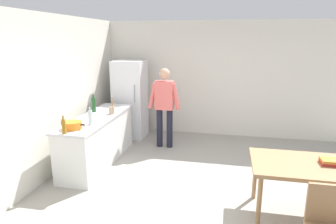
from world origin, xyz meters
name	(u,v)px	position (x,y,z in m)	size (l,w,h in m)	color
ground_plane	(199,194)	(0.00, 0.00, 0.00)	(14.00, 14.00, 0.00)	#9E998E
wall_back	(214,79)	(0.00, 3.00, 1.35)	(6.40, 0.12, 2.70)	silver
wall_left	(45,97)	(-2.60, 0.20, 1.35)	(0.12, 5.60, 2.70)	silver
kitchen_counter	(98,139)	(-2.00, 0.80, 0.45)	(0.64, 2.20, 0.90)	white
refrigerator	(130,99)	(-1.90, 2.40, 0.90)	(0.70, 0.67, 1.80)	white
person	(164,103)	(-0.95, 1.85, 0.98)	(0.70, 0.22, 1.70)	#1E1E2D
dining_table	(307,170)	(1.40, -0.30, 0.67)	(1.40, 0.90, 0.75)	#9E754C
cooking_pot	(73,125)	(-2.03, 0.01, 0.96)	(0.40, 0.28, 0.12)	orange
utensil_jar	(112,110)	(-1.79, 1.02, 0.98)	(0.11, 0.11, 0.32)	tan
bottle_oil_amber	(64,126)	(-2.04, -0.24, 1.02)	(0.06, 0.06, 0.28)	#996619
bottle_wine_green	(94,104)	(-2.20, 1.11, 1.05)	(0.08, 0.08, 0.34)	#1E5123
bottle_water_clear	(90,118)	(-1.86, 0.27, 1.03)	(0.07, 0.07, 0.30)	silver
book_stack	(330,162)	(1.66, -0.26, 0.78)	(0.23, 0.19, 0.07)	#B22D28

